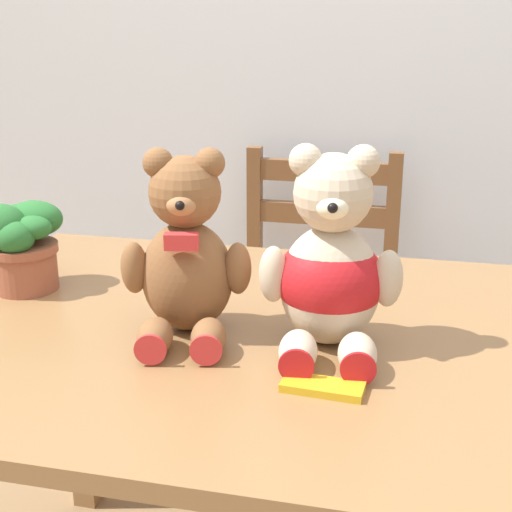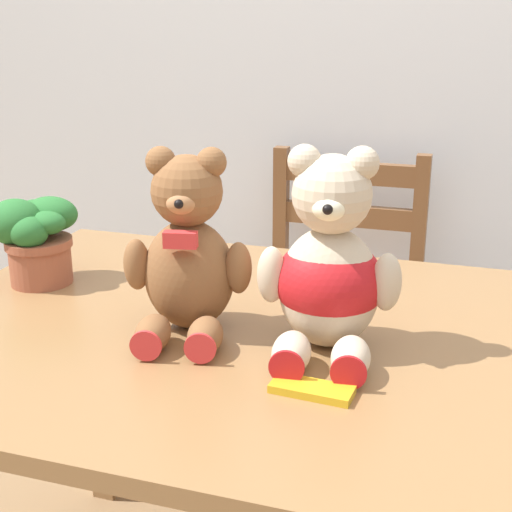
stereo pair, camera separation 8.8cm
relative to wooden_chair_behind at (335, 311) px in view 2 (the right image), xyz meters
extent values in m
cube|color=olive|center=(0.03, -0.76, 0.26)|extent=(1.25, 0.88, 0.03)
cube|color=olive|center=(-0.54, -0.37, -0.11)|extent=(0.06, 0.06, 0.71)
cube|color=brown|center=(0.00, -0.05, 0.00)|extent=(0.44, 0.42, 0.03)
cube|color=brown|center=(0.20, -0.24, -0.24)|extent=(0.04, 0.04, 0.44)
cube|color=brown|center=(-0.20, -0.24, -0.24)|extent=(0.04, 0.04, 0.44)
cube|color=brown|center=(0.20, 0.14, -0.02)|extent=(0.04, 0.04, 0.89)
cube|color=brown|center=(-0.20, 0.14, -0.02)|extent=(0.04, 0.04, 0.89)
cube|color=brown|center=(0.00, 0.14, 0.36)|extent=(0.36, 0.03, 0.06)
cube|color=brown|center=(0.00, 0.14, 0.24)|extent=(0.36, 0.03, 0.06)
ellipsoid|color=brown|center=(-0.10, -0.79, 0.37)|extent=(0.18, 0.16, 0.19)
sphere|color=brown|center=(-0.10, -0.79, 0.51)|extent=(0.12, 0.12, 0.12)
sphere|color=brown|center=(-0.06, -0.78, 0.56)|extent=(0.05, 0.05, 0.05)
sphere|color=brown|center=(-0.14, -0.80, 0.56)|extent=(0.05, 0.05, 0.05)
ellipsoid|color=#B2794C|center=(-0.09, -0.83, 0.50)|extent=(0.06, 0.05, 0.04)
sphere|color=black|center=(-0.09, -0.85, 0.51)|extent=(0.01, 0.01, 0.01)
ellipsoid|color=brown|center=(-0.01, -0.79, 0.39)|extent=(0.05, 0.05, 0.09)
ellipsoid|color=brown|center=(-0.18, -0.82, 0.39)|extent=(0.05, 0.05, 0.09)
ellipsoid|color=brown|center=(-0.04, -0.87, 0.30)|extent=(0.07, 0.10, 0.06)
cylinder|color=red|center=(-0.03, -0.92, 0.30)|extent=(0.05, 0.02, 0.05)
ellipsoid|color=brown|center=(-0.12, -0.89, 0.30)|extent=(0.07, 0.10, 0.06)
cylinder|color=red|center=(-0.11, -0.94, 0.30)|extent=(0.05, 0.02, 0.05)
cube|color=red|center=(-0.09, -0.85, 0.45)|extent=(0.06, 0.03, 0.03)
ellipsoid|color=beige|center=(0.14, -0.79, 0.37)|extent=(0.17, 0.15, 0.20)
sphere|color=beige|center=(0.14, -0.79, 0.52)|extent=(0.12, 0.12, 0.12)
sphere|color=beige|center=(0.18, -0.78, 0.57)|extent=(0.05, 0.05, 0.05)
sphere|color=beige|center=(0.10, -0.79, 0.57)|extent=(0.05, 0.05, 0.05)
ellipsoid|color=white|center=(0.14, -0.83, 0.52)|extent=(0.06, 0.05, 0.04)
sphere|color=black|center=(0.15, -0.86, 0.52)|extent=(0.02, 0.02, 0.02)
ellipsoid|color=beige|center=(0.23, -0.79, 0.39)|extent=(0.05, 0.05, 0.09)
ellipsoid|color=beige|center=(0.05, -0.82, 0.39)|extent=(0.05, 0.05, 0.09)
ellipsoid|color=beige|center=(0.19, -0.88, 0.30)|extent=(0.07, 0.10, 0.06)
cylinder|color=red|center=(0.20, -0.93, 0.30)|extent=(0.05, 0.01, 0.05)
ellipsoid|color=beige|center=(0.11, -0.89, 0.30)|extent=(0.07, 0.10, 0.06)
cylinder|color=red|center=(0.11, -0.94, 0.30)|extent=(0.05, 0.01, 0.05)
ellipsoid|color=red|center=(0.14, -0.79, 0.38)|extent=(0.19, 0.17, 0.14)
cylinder|color=#9E5138|center=(-0.47, -0.68, 0.32)|extent=(0.12, 0.12, 0.09)
cylinder|color=#9E5138|center=(-0.47, -0.68, 0.36)|extent=(0.13, 0.13, 0.02)
ellipsoid|color=#286B2D|center=(-0.44, -0.69, 0.40)|extent=(0.07, 0.06, 0.05)
ellipsoid|color=#286B2D|center=(-0.46, -0.64, 0.41)|extent=(0.11, 0.09, 0.07)
ellipsoid|color=#286B2D|center=(-0.49, -0.65, 0.40)|extent=(0.09, 0.08, 0.07)
ellipsoid|color=#286B2D|center=(-0.50, -0.70, 0.40)|extent=(0.11, 0.11, 0.09)
ellipsoid|color=#286B2D|center=(-0.46, -0.71, 0.39)|extent=(0.08, 0.07, 0.06)
cube|color=gold|center=(0.15, -0.95, 0.28)|extent=(0.12, 0.06, 0.01)
camera|label=1|loc=(0.26, -1.85, 0.78)|focal=50.00mm
camera|label=2|loc=(0.35, -1.82, 0.78)|focal=50.00mm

